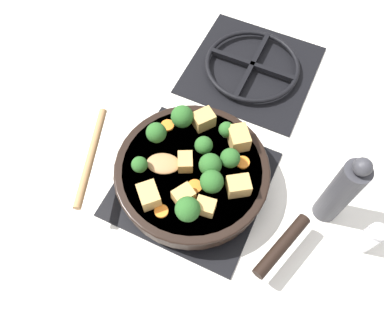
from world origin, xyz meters
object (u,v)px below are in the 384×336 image
pepper_mill (341,192)px  salt_shaker (369,238)px  skillet_pan (193,173)px  wooden_spoon (123,159)px

pepper_mill → salt_shaker: (0.09, -0.04, -0.06)m
skillet_pan → pepper_mill: pepper_mill is taller
skillet_pan → wooden_spoon: wooden_spoon is taller
skillet_pan → pepper_mill: size_ratio=1.88×
pepper_mill → salt_shaker: 0.11m
wooden_spoon → pepper_mill: 0.43m
wooden_spoon → salt_shaker: wooden_spoon is taller
wooden_spoon → skillet_pan: bearing=18.4°
wooden_spoon → salt_shaker: (0.50, 0.07, -0.04)m
wooden_spoon → pepper_mill: bearing=14.6°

